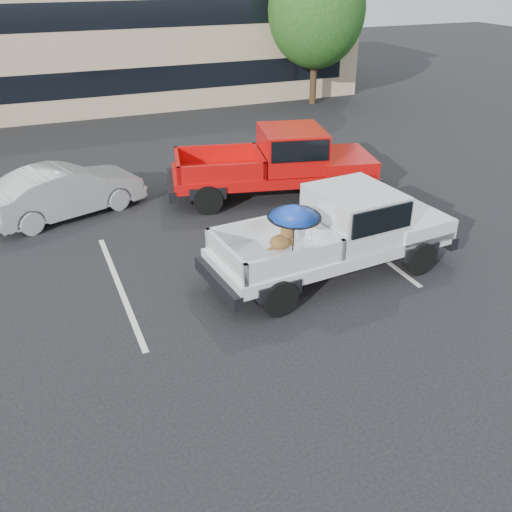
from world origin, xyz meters
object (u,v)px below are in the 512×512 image
at_px(silver_pickup, 344,228).
at_px(silver_sedan, 66,191).
at_px(tree_right, 316,10).
at_px(red_pickup, 285,160).

bearing_deg(silver_pickup, silver_sedan, 128.27).
height_order(tree_right, red_pickup, tree_right).
xyz_separation_m(red_pickup, silver_sedan, (-6.12, 0.98, -0.40)).
distance_m(tree_right, silver_pickup, 17.07).
height_order(silver_pickup, silver_sedan, silver_pickup).
bearing_deg(silver_pickup, red_pickup, 75.47).
distance_m(red_pickup, silver_sedan, 6.21).
xyz_separation_m(silver_pickup, silver_sedan, (-5.35, 5.66, -0.36)).
bearing_deg(red_pickup, silver_sedan, -176.04).
xyz_separation_m(tree_right, silver_pickup, (-7.19, -15.16, -3.16)).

